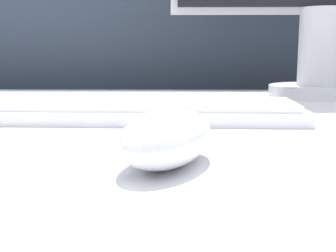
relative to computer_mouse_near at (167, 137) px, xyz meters
The scene contains 3 objects.
partition_panel 0.78m from the computer_mouse_near, 94.63° to the left, with size 5.00×0.03×1.12m.
computer_mouse_near is the anchor object (origin of this frame).
keyboard 0.22m from the computer_mouse_near, 98.45° to the left, with size 0.39×0.12×0.02m.
Camera 1 is at (0.07, -0.48, 0.80)m, focal length 50.00 mm.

